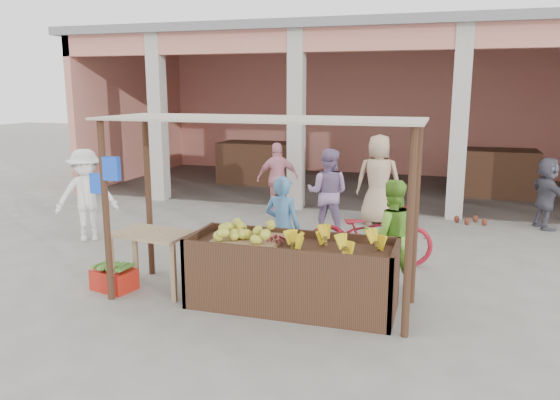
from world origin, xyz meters
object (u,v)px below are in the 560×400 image
(side_table, at_px, (152,242))
(vendor_green, at_px, (391,233))
(vendor_blue, at_px, (282,224))
(fruit_stall, at_px, (292,277))
(red_crate, at_px, (114,279))
(motorcycle, at_px, (370,233))

(side_table, relative_size, vendor_green, 0.67)
(side_table, height_order, vendor_blue, vendor_blue)
(fruit_stall, relative_size, red_crate, 4.68)
(fruit_stall, distance_m, side_table, 1.99)
(vendor_green, bearing_deg, red_crate, -0.41)
(red_crate, bearing_deg, motorcycle, 45.53)
(vendor_blue, bearing_deg, side_table, 43.18)
(motorcycle, bearing_deg, side_table, 111.97)
(vendor_blue, distance_m, motorcycle, 1.48)
(vendor_green, relative_size, motorcycle, 0.80)
(fruit_stall, xyz_separation_m, side_table, (-1.97, 0.01, 0.29))
(side_table, distance_m, vendor_green, 3.25)
(fruit_stall, relative_size, vendor_green, 1.60)
(red_crate, relative_size, vendor_green, 0.34)
(vendor_green, bearing_deg, side_table, 0.12)
(vendor_blue, bearing_deg, motorcycle, -132.61)
(side_table, distance_m, motorcycle, 3.30)
(fruit_stall, bearing_deg, vendor_green, 41.24)
(side_table, xyz_separation_m, red_crate, (-0.54, -0.14, -0.54))
(side_table, bearing_deg, vendor_green, 24.34)
(red_crate, bearing_deg, side_table, 27.01)
(fruit_stall, height_order, side_table, side_table)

